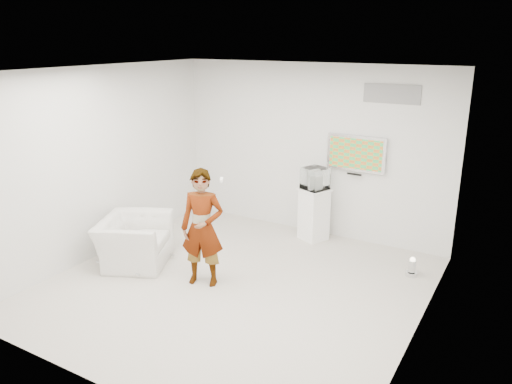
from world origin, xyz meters
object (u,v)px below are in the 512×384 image
at_px(armchair, 134,241).
at_px(pedestal, 314,214).
at_px(tv, 356,153).
at_px(person, 202,228).
at_px(floor_uplight, 412,267).

height_order(armchair, pedestal, pedestal).
bearing_deg(tv, pedestal, -153.94).
height_order(tv, person, tv).
relative_size(person, pedestal, 1.84).
bearing_deg(pedestal, person, -106.84).
xyz_separation_m(person, pedestal, (0.70, 2.30, -0.39)).
xyz_separation_m(tv, floor_uplight, (1.25, -0.87, -1.41)).
relative_size(armchair, pedestal, 1.23).
relative_size(tv, armchair, 0.89).
relative_size(person, floor_uplight, 6.03).
relative_size(tv, person, 0.59).
height_order(person, armchair, person).
bearing_deg(person, pedestal, 54.61).
distance_m(tv, person, 2.98).
distance_m(person, armchair, 1.41).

